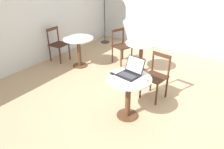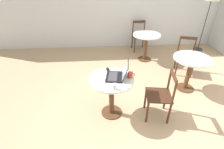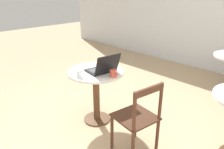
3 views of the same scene
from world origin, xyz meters
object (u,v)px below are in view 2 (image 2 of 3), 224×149
at_px(laptop, 118,75).
at_px(cafe_table_far, 146,41).
at_px(mouse, 108,69).
at_px(mug, 130,75).
at_px(cafe_table_mid, 191,66).
at_px(chair_far_back, 139,36).
at_px(chair_near_right, 161,96).
at_px(drinking_glass, 114,87).
at_px(chair_mid_back, 186,56).
at_px(cafe_table_near, 112,88).

bearing_deg(laptop, cafe_table_far, 64.18).
relative_size(mouse, mug, 0.84).
xyz_separation_m(cafe_table_mid, cafe_table_far, (-0.56, 1.41, 0.00)).
bearing_deg(chair_far_back, mouse, -113.79).
bearing_deg(chair_near_right, drinking_glass, -168.81).
bearing_deg(chair_far_back, chair_mid_back, -60.37).
distance_m(cafe_table_mid, drinking_glass, 1.86).
xyz_separation_m(cafe_table_near, laptop, (0.10, 0.03, 0.23)).
bearing_deg(chair_mid_back, cafe_table_near, -144.83).
xyz_separation_m(cafe_table_mid, laptop, (-1.53, -0.59, 0.23)).
xyz_separation_m(chair_mid_back, laptop, (-1.76, -1.28, 0.35)).
distance_m(chair_far_back, drinking_glass, 3.21).
bearing_deg(chair_far_back, cafe_table_mid, -74.36).
bearing_deg(mouse, laptop, -59.23).
distance_m(chair_mid_back, mouse, 2.19).
relative_size(chair_far_back, laptop, 2.18).
bearing_deg(mouse, mug, -36.57).
distance_m(cafe_table_far, laptop, 2.24).
height_order(cafe_table_far, mug, mug).
height_order(chair_mid_back, laptop, laptop).
height_order(cafe_table_mid, cafe_table_far, same).
xyz_separation_m(cafe_table_far, drinking_glass, (-1.05, -2.31, 0.22)).
bearing_deg(mouse, cafe_table_near, -80.37).
bearing_deg(laptop, chair_far_back, 70.93).
bearing_deg(mug, chair_near_right, -15.46).
relative_size(cafe_table_near, chair_near_right, 0.85).
height_order(cafe_table_near, mouse, mouse).
relative_size(chair_mid_back, laptop, 2.18).
xyz_separation_m(mouse, mug, (0.35, -0.26, 0.03)).
distance_m(cafe_table_far, mug, 2.16).
height_order(cafe_table_near, laptop, laptop).
height_order(cafe_table_near, chair_far_back, chair_far_back).
relative_size(cafe_table_mid, drinking_glass, 8.40).
bearing_deg(chair_near_right, laptop, 167.97).
height_order(mug, drinking_glass, mug).
relative_size(chair_far_back, mouse, 8.65).
height_order(chair_far_back, mouse, chair_far_back).
relative_size(cafe_table_mid, chair_far_back, 0.85).
distance_m(cafe_table_mid, mug, 1.48).
bearing_deg(cafe_table_mid, chair_near_right, -137.88).
distance_m(mouse, mug, 0.44).
distance_m(cafe_table_far, chair_near_right, 2.17).
height_order(cafe_table_far, laptop, laptop).
xyz_separation_m(cafe_table_mid, drinking_glass, (-1.61, -0.90, 0.22)).
xyz_separation_m(cafe_table_near, chair_far_back, (1.04, 2.75, -0.12)).
distance_m(chair_near_right, chair_far_back, 2.88).
bearing_deg(chair_near_right, chair_mid_back, 53.79).
height_order(cafe_table_mid, chair_near_right, chair_near_right).
distance_m(chair_far_back, mug, 2.84).
height_order(mouse, drinking_glass, drinking_glass).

